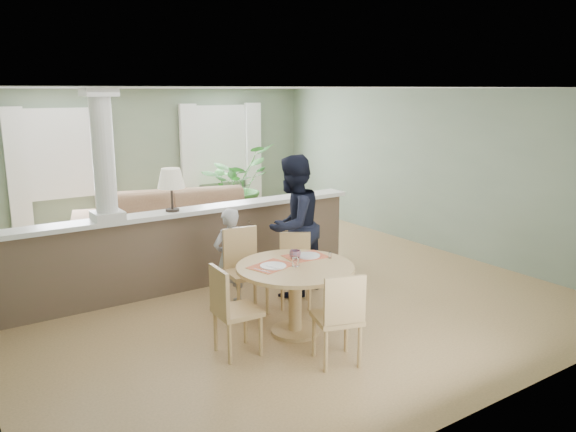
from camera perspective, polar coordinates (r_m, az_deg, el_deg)
ground at (r=8.14m, az=-3.87°, el=-6.52°), size 8.00×8.00×0.00m
room_shell at (r=8.27m, az=-6.43°, el=6.63°), size 7.02×8.02×2.71m
pony_wall at (r=7.69m, az=-11.08°, el=-2.39°), size 5.32×0.38×2.70m
sofa at (r=9.71m, az=-11.30°, el=-0.57°), size 3.55×2.13×0.97m
houseplant at (r=11.34m, az=-5.29°, el=3.18°), size 1.87×1.79×1.61m
dining_table at (r=6.25m, az=0.73°, el=-6.45°), size 1.31×1.31×0.89m
chair_far_boy at (r=6.94m, az=-4.47°, el=-5.07°), size 0.52×0.52×1.02m
chair_far_man at (r=7.13m, az=0.75°, el=-5.07°), size 0.57×0.57×0.91m
chair_near at (r=5.58m, az=5.28°, el=-9.96°), size 0.55×0.55×0.97m
chair_side at (r=5.80m, az=-5.86°, el=-9.17°), size 0.45×0.45×0.95m
child_person at (r=7.09m, az=-6.00°, el=-4.19°), size 0.50×0.38×1.25m
man_person at (r=7.36m, az=0.48°, el=-1.01°), size 1.11×1.00×1.87m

